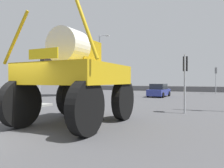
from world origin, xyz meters
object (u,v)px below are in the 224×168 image
(sedan_ahead, at_px, (159,91))
(traffic_signal_near_left, at_px, (41,69))
(bare_tree_left, at_px, (61,57))
(traffic_signal_near_right, at_px, (185,71))
(streetlight_far_left, at_px, (100,61))
(oversize_sprayer, at_px, (76,77))
(traffic_signal_far_left, at_px, (216,74))

(sedan_ahead, height_order, traffic_signal_near_left, traffic_signal_near_left)
(bare_tree_left, bearing_deg, traffic_signal_near_right, -27.51)
(streetlight_far_left, xyz_separation_m, bare_tree_left, (-1.51, -7.33, -0.04))
(traffic_signal_near_left, relative_size, streetlight_far_left, 0.43)
(sedan_ahead, xyz_separation_m, streetlight_far_left, (-9.79, 3.57, 4.16))
(oversize_sprayer, bearing_deg, streetlight_far_left, 25.69)
(oversize_sprayer, xyz_separation_m, streetlight_far_left, (-10.04, 20.51, 2.84))
(traffic_signal_near_left, relative_size, traffic_signal_near_right, 1.14)
(oversize_sprayer, relative_size, traffic_signal_near_right, 1.56)
(oversize_sprayer, distance_m, traffic_signal_near_left, 8.71)
(bare_tree_left, bearing_deg, streetlight_far_left, 78.39)
(traffic_signal_near_left, relative_size, bare_tree_left, 0.57)
(traffic_signal_near_right, relative_size, traffic_signal_far_left, 0.87)
(traffic_signal_far_left, xyz_separation_m, streetlight_far_left, (-15.91, -4.72, 2.07))
(traffic_signal_far_left, bearing_deg, streetlight_far_left, -163.47)
(traffic_signal_near_left, distance_m, bare_tree_left, 9.48)
(sedan_ahead, relative_size, bare_tree_left, 0.63)
(oversize_sprayer, distance_m, sedan_ahead, 17.00)
(oversize_sprayer, bearing_deg, traffic_signal_near_left, 53.44)
(streetlight_far_left, bearing_deg, bare_tree_left, -101.61)
(sedan_ahead, distance_m, traffic_signal_near_left, 13.77)
(oversize_sprayer, xyz_separation_m, traffic_signal_far_left, (5.87, 25.24, 0.77))
(traffic_signal_near_right, distance_m, bare_tree_left, 17.61)
(streetlight_far_left, bearing_deg, sedan_ahead, -20.05)
(sedan_ahead, xyz_separation_m, traffic_signal_near_left, (-6.75, -11.83, 2.08))
(traffic_signal_near_right, height_order, streetlight_far_left, streetlight_far_left)
(traffic_signal_near_right, bearing_deg, traffic_signal_far_left, 84.50)
(traffic_signal_near_right, xyz_separation_m, traffic_signal_far_left, (1.94, 20.11, 0.36))
(traffic_signal_near_right, relative_size, streetlight_far_left, 0.38)
(traffic_signal_near_left, height_order, traffic_signal_near_right, traffic_signal_near_left)
(traffic_signal_near_right, height_order, bare_tree_left, bare_tree_left)
(traffic_signal_near_left, bearing_deg, traffic_signal_near_right, 0.04)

